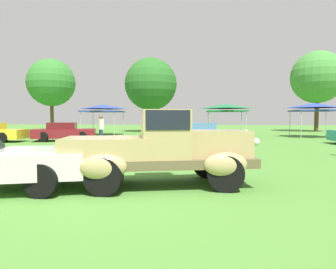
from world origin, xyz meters
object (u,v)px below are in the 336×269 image
feature_pickup_truck (161,147)px  canopy_tent_left_field (103,108)px  canopy_tent_right_field (315,107)px  show_car_burgundy (64,132)px  spectator_near_truck (101,129)px  show_car_skyblue (203,133)px  canopy_tent_center_field (226,107)px

feature_pickup_truck → canopy_tent_left_field: (-7.80, 18.97, 1.56)m
canopy_tent_right_field → canopy_tent_left_field: bearing=177.0°
show_car_burgundy → canopy_tent_right_field: canopy_tent_right_field is taller
spectator_near_truck → canopy_tent_left_field: (-2.95, 9.03, 1.51)m
feature_pickup_truck → show_car_skyblue: feature_pickup_truck is taller
canopy_tent_left_field → canopy_tent_right_field: bearing=-3.0°
canopy_tent_center_field → canopy_tent_right_field: bearing=-7.5°
show_car_burgundy → canopy_tent_left_field: canopy_tent_left_field is taller
feature_pickup_truck → show_car_burgundy: size_ratio=1.03×
canopy_tent_left_field → canopy_tent_center_field: 10.79m
canopy_tent_left_field → show_car_skyblue: bearing=-39.2°
feature_pickup_truck → canopy_tent_left_field: 20.57m
feature_pickup_truck → canopy_tent_center_field: size_ratio=1.34×
spectator_near_truck → canopy_tent_right_field: bearing=28.9°
feature_pickup_truck → show_car_skyblue: (1.01, 11.79, -0.26)m
spectator_near_truck → canopy_tent_right_field: 16.79m
spectator_near_truck → canopy_tent_center_field: size_ratio=0.52×
show_car_skyblue → canopy_tent_left_field: 11.51m
show_car_burgundy → show_car_skyblue: (9.14, -0.36, -0.00)m
spectator_near_truck → canopy_tent_right_field: canopy_tent_right_field is taller
feature_pickup_truck → show_car_skyblue: 11.84m
show_car_burgundy → feature_pickup_truck: bearing=-56.2°
show_car_skyblue → feature_pickup_truck: bearing=-94.9°
canopy_tent_right_field → show_car_skyblue: bearing=-144.6°
show_car_skyblue → spectator_near_truck: spectator_near_truck is taller
feature_pickup_truck → spectator_near_truck: 11.07m
show_car_burgundy → show_car_skyblue: same height
show_car_burgundy → canopy_tent_center_field: bearing=31.4°
show_car_burgundy → spectator_near_truck: size_ratio=2.52×
canopy_tent_center_field → canopy_tent_right_field: 6.86m
show_car_burgundy → show_car_skyblue: bearing=-2.2°
show_car_skyblue → canopy_tent_left_field: (-8.81, 7.18, 1.83)m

